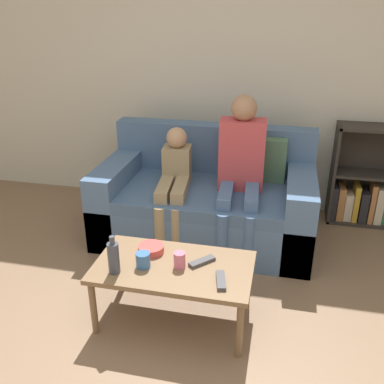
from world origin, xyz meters
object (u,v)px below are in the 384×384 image
snack_bowl (151,249)px  person_child (174,181)px  cup_near (179,260)px  bottle (114,257)px  person_adult (241,164)px  tv_remote_0 (221,280)px  bookshelf (369,186)px  couch (207,202)px  cup_far (143,260)px  coffee_table (173,271)px  tv_remote_1 (202,262)px

snack_bowl → person_child: bearing=94.6°
cup_near → bottle: bottle is taller
person_adult → person_child: (-0.51, -0.07, -0.16)m
person_child → person_adult: bearing=1.4°
person_adult → bottle: person_adult is taller
bottle → tv_remote_0: bearing=3.4°
bookshelf → couch: bearing=-157.5°
cup_far → snack_bowl: bearing=91.4°
tv_remote_0 → bottle: size_ratio=0.75×
tv_remote_0 → bottle: bearing=171.0°
couch → cup_far: (-0.17, -1.16, 0.15)m
bottle → bookshelf: bearing=47.4°
bottle → person_child: bearing=86.2°
person_child → cup_far: bearing=-92.1°
couch → coffee_table: 1.10m
cup_far → tv_remote_0: 0.47m
tv_remote_0 → cup_far: bearing=161.2°
cup_near → person_child: bearing=106.2°
snack_bowl → coffee_table: bearing=-33.1°
bookshelf → snack_bowl: 2.17m
bookshelf → cup_far: (-1.51, -1.71, 0.11)m
snack_bowl → couch: bearing=80.3°
coffee_table → tv_remote_0: size_ratio=5.33×
cup_near → cup_far: size_ratio=1.06×
cup_far → bottle: size_ratio=0.39×
person_child → tv_remote_0: person_child is taller
person_adult → person_child: 0.54m
bookshelf → bottle: size_ratio=3.72×
tv_remote_0 → bottle: (-0.61, -0.04, 0.09)m
coffee_table → tv_remote_1: tv_remote_1 is taller
person_child → bottle: bearing=-100.1°
couch → person_adult: 0.49m
bookshelf → tv_remote_1: bearing=-126.4°
cup_near → cup_far: cup_near is taller
tv_remote_0 → bookshelf: bearing=47.0°
coffee_table → couch: bearing=90.2°
coffee_table → person_adult: size_ratio=0.78×
bookshelf → snack_bowl: bookshelf is taller
person_adult → cup_near: size_ratio=12.27×
cup_near → snack_bowl: (-0.21, 0.12, -0.03)m
bookshelf → cup_near: bookshelf is taller
tv_remote_1 → bottle: size_ratio=0.66×
coffee_table → cup_far: bearing=-162.6°
coffee_table → bottle: bearing=-155.5°
cup_far → tv_remote_0: bearing=-6.4°
coffee_table → person_child: bearing=104.3°
bookshelf → cup_far: bearing=-131.4°
coffee_table → snack_bowl: 0.22m
snack_bowl → bottle: bearing=-118.7°
person_child → cup_near: person_child is taller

